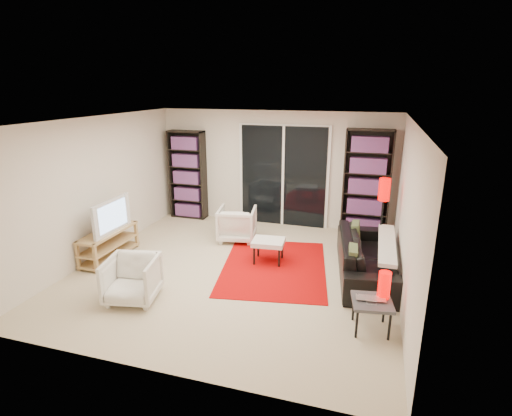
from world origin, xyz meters
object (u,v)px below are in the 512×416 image
object	(u,v)px
bookshelf_right	(367,183)
ottoman	(268,243)
floor_lamp	(384,198)
bookshelf_left	(188,175)
sofa	(367,256)
armchair_front	(132,279)
side_table	(372,304)
armchair_back	(237,224)
tv_stand	(109,244)

from	to	relation	value
bookshelf_right	ottoman	world-z (taller)	bookshelf_right
ottoman	floor_lamp	xyz separation A→B (m)	(1.79, 0.78, 0.73)
bookshelf_left	floor_lamp	distance (m)	4.30
sofa	bookshelf_left	bearing A→B (deg)	57.28
armchair_front	side_table	world-z (taller)	armchair_front
side_table	floor_lamp	bearing A→B (deg)	88.02
bookshelf_right	armchair_front	world-z (taller)	bookshelf_right
bookshelf_left	ottoman	world-z (taller)	bookshelf_left
bookshelf_left	sofa	bearing A→B (deg)	-25.19
bookshelf_right	armchair_back	size ratio (longest dim) A/B	2.94
bookshelf_right	floor_lamp	bearing A→B (deg)	-73.99
side_table	tv_stand	bearing A→B (deg)	168.25
tv_stand	armchair_back	xyz separation A→B (m)	(1.84, 1.45, 0.06)
armchair_back	tv_stand	bearing A→B (deg)	28.31
tv_stand	armchair_front	xyz separation A→B (m)	(1.20, -1.12, 0.05)
sofa	ottoman	bearing A→B (deg)	81.77
sofa	armchair_front	size ratio (longest dim) A/B	3.12
ottoman	sofa	bearing A→B (deg)	-0.71
sofa	side_table	size ratio (longest dim) A/B	4.01
bookshelf_right	ottoman	size ratio (longest dim) A/B	3.73
tv_stand	ottoman	distance (m)	2.76
bookshelf_left	armchair_front	world-z (taller)	bookshelf_left
side_table	armchair_front	bearing A→B (deg)	-176.25
armchair_back	ottoman	size ratio (longest dim) A/B	1.27
bookshelf_left	tv_stand	bearing A→B (deg)	-97.32
bookshelf_right	side_table	distance (m)	3.48
ottoman	side_table	size ratio (longest dim) A/B	1.04
bookshelf_left	side_table	world-z (taller)	bookshelf_left
bookshelf_left	armchair_back	world-z (taller)	bookshelf_left
bookshelf_left	side_table	distance (m)	5.35
bookshelf_left	armchair_front	bearing A→B (deg)	-76.31
sofa	armchair_front	bearing A→B (deg)	111.75
bookshelf_left	armchair_back	size ratio (longest dim) A/B	2.73
bookshelf_left	ottoman	size ratio (longest dim) A/B	3.47
sofa	bookshelf_right	bearing A→B (deg)	-3.55
sofa	armchair_front	xyz separation A→B (m)	(-3.10, -1.74, -0.00)
bookshelf_right	armchair_front	distance (m)	4.73
bookshelf_left	armchair_front	distance (m)	3.77
armchair_front	floor_lamp	xyz separation A→B (m)	(3.28, 2.54, 0.76)
bookshelf_right	tv_stand	size ratio (longest dim) A/B	1.71
tv_stand	side_table	distance (m)	4.49
bookshelf_left	tv_stand	size ratio (longest dim) A/B	1.58
tv_stand	armchair_front	bearing A→B (deg)	-43.16
bookshelf_right	tv_stand	bearing A→B (deg)	-149.20
ottoman	floor_lamp	distance (m)	2.09
ottoman	side_table	world-z (taller)	same
armchair_front	floor_lamp	distance (m)	4.21
bookshelf_left	armchair_back	xyz separation A→B (m)	(1.52, -1.03, -0.65)
bookshelf_left	floor_lamp	world-z (taller)	bookshelf_left
bookshelf_left	bookshelf_right	bearing A→B (deg)	-0.00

